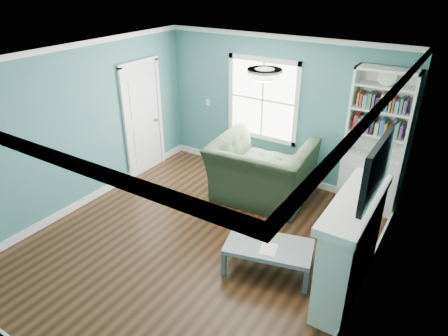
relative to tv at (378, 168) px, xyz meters
The scene contains 13 objects.
floor 2.80m from the tv, behind, with size 5.00×5.00×0.00m, color black.
room_walls 2.21m from the tv, behind, with size 5.00×5.00×5.00m.
trim 2.26m from the tv, behind, with size 4.50×5.00×2.60m.
window 3.40m from the tv, 137.57° to the left, with size 1.40×0.06×1.50m.
bookshelf 2.29m from the tv, 101.57° to the left, with size 0.90×0.35×2.31m.
fireplace 1.10m from the tv, behind, with size 0.44×1.58×1.30m.
tv is the anchor object (origin of this frame).
door 4.63m from the tv, 164.80° to the left, with size 0.12×0.98×2.17m.
ceiling_fixture 1.54m from the tv, behind, with size 0.38×0.38×0.15m.
light_switch 4.38m from the tv, 148.30° to the left, with size 0.08×0.01×0.12m, color white.
recliner 2.67m from the tv, 145.32° to the left, with size 1.58×1.03×1.38m, color black.
coffee_table 1.76m from the tv, behind, with size 1.22×0.86×0.40m.
paper_sheet 1.71m from the tv, 166.55° to the right, with size 0.20×0.26×0.00m, color white.
Camera 1 is at (2.82, -3.76, 3.57)m, focal length 32.00 mm.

